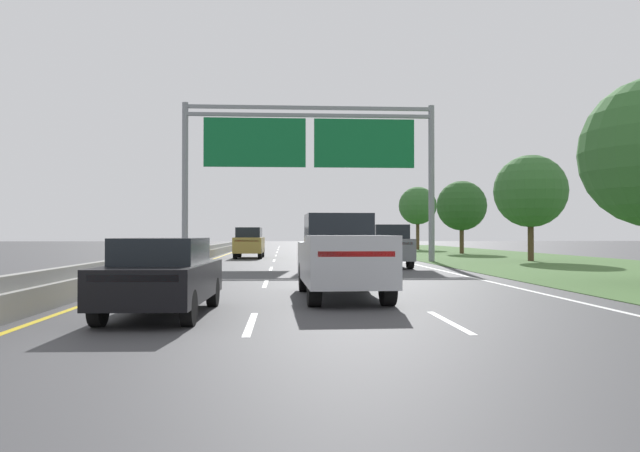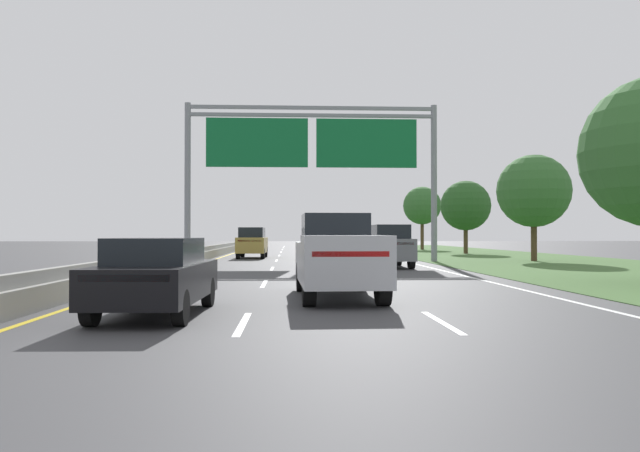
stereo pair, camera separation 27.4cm
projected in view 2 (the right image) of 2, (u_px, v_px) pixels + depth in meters
The scene contains 13 objects.
ground_plane at pixel (307, 262), 35.79m from camera, with size 220.00×220.00×0.00m, color #3D3D3F.
lane_striping at pixel (307, 263), 35.33m from camera, with size 11.96×106.00×0.01m.
grass_verge_right at pixel (540, 262), 36.46m from camera, with size 14.00×110.00×0.02m, color #3D602D.
median_barrier_concrete at pixel (194, 256), 35.48m from camera, with size 0.60×110.00×0.85m.
overhead_sign_gantry at pixel (312, 150), 36.30m from camera, with size 15.06×0.42×9.42m.
pickup_truck_silver at pixel (338, 256), 15.86m from camera, with size 2.14×5.45×2.20m.
car_gold_left_lane_suv at pixel (252, 242), 42.22m from camera, with size 1.98×4.73×2.11m.
car_darkgreen_right_lane_sedan at pixel (359, 246), 43.80m from camera, with size 1.92×4.44×1.57m.
car_black_left_lane_sedan at pixel (156, 275), 12.39m from camera, with size 1.95×4.45×1.57m.
car_grey_right_lane_suv at pixel (388, 245), 30.38m from camera, with size 1.97×4.73×2.11m.
roadside_tree_mid at pixel (534, 191), 37.16m from camera, with size 4.43×4.43×6.50m.
roadside_tree_far at pixel (466, 206), 51.56m from camera, with size 4.21×4.21×6.18m.
roadside_tree_distant at pixel (422, 206), 65.11m from camera, with size 4.04×4.04×6.73m.
Camera 2 is at (-0.97, -0.81, 1.65)m, focal length 34.30 mm.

